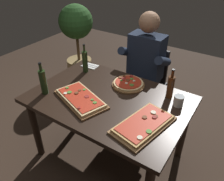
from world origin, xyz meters
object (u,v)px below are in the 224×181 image
Objects in this scene: potted_plant_corner at (77,36)px; wine_bottle_dark at (85,61)px; tumbler_near_camera at (178,101)px; dining_table at (109,106)px; oil_bottle_amber at (171,86)px; pizza_rectangular_left at (144,124)px; pizza_round_far at (128,84)px; vinegar_bottle_green at (43,81)px; diner_chair at (147,80)px; pizza_rectangular_front at (80,98)px; seated_diner at (144,65)px.

wine_bottle_dark is at bearing -44.34° from potted_plant_corner.
wine_bottle_dark is 0.26× the size of potted_plant_corner.
dining_table is at bearing -157.09° from tumbler_near_camera.
dining_table is at bearing -28.77° from wine_bottle_dark.
oil_bottle_amber is 1.97m from potted_plant_corner.
pizza_rectangular_left is 0.59m from pizza_round_far.
tumbler_near_camera is at bearing -1.77° from wine_bottle_dark.
wine_bottle_dark is at bearing 178.23° from tumbler_near_camera.
pizza_rectangular_left is at bearing -91.84° from oil_bottle_amber.
oil_bottle_amber is at bearing 88.16° from pizza_rectangular_left.
vinegar_bottle_green is (-0.53, -0.26, 0.22)m from dining_table.
pizza_round_far is 1.62m from potted_plant_corner.
diner_chair is at bearing 65.45° from vinegar_bottle_green.
wine_bottle_dark is 1.00× the size of vinegar_bottle_green.
diner_chair is (0.16, 1.03, -0.27)m from pizza_rectangular_front.
pizza_round_far is 0.37× the size of diner_chair.
diner_chair is at bearing 80.94° from pizza_rectangular_front.
tumbler_near_camera is (0.13, 0.40, 0.02)m from pizza_rectangular_left.
diner_chair is at bearing -10.87° from potted_plant_corner.
potted_plant_corner is at bearing 132.22° from pizza_rectangular_front.
vinegar_bottle_green is at bearing -173.99° from pizza_rectangular_left.
dining_table is 0.87m from diner_chair.
pizza_rectangular_front is at bearing -100.23° from seated_diner.
oil_bottle_amber reaches higher than tumbler_near_camera.
potted_plant_corner is (-1.79, 0.80, -0.14)m from oil_bottle_amber.
pizza_rectangular_front is 0.62m from pizza_rectangular_left.
tumbler_near_camera is (0.74, 0.41, 0.02)m from pizza_rectangular_front.
pizza_round_far is at bearing 1.04° from wine_bottle_dark.
vinegar_bottle_green is at bearing -95.23° from wine_bottle_dark.
dining_table is 4.97× the size of oil_bottle_amber.
pizza_rectangular_front is at bearing 14.88° from vinegar_bottle_green.
seated_diner is at bearing -90.00° from diner_chair.
potted_plant_corner reaches higher than diner_chair.
pizza_round_far is 0.27× the size of potted_plant_corner.
vinegar_bottle_green reaches higher than dining_table.
oil_bottle_amber is at bearing -49.36° from diner_chair.
wine_bottle_dark is (-0.91, 0.43, 0.10)m from pizza_rectangular_left.
tumbler_near_camera is at bearing -4.62° from pizza_round_far.
dining_table is 1.05× the size of seated_diner.
vinegar_bottle_green reaches higher than diner_chair.
seated_diner reaches higher than tumbler_near_camera.
oil_bottle_amber is (0.63, 0.48, 0.09)m from pizza_rectangular_front.
pizza_round_far is 1.02× the size of vinegar_bottle_green.
pizza_round_far is 0.64m from diner_chair.
pizza_rectangular_front is 1.04× the size of pizza_rectangular_left.
tumbler_near_camera is at bearing -47.03° from diner_chair.
pizza_rectangular_left is at bearing 0.85° from pizza_rectangular_front.
pizza_round_far is 3.37× the size of tumbler_near_camera.
vinegar_bottle_green is 1.20m from tumbler_near_camera.
oil_bottle_amber reaches higher than dining_table.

